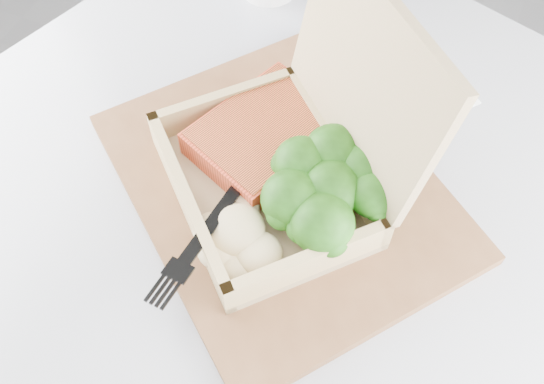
% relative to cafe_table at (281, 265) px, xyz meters
% --- Properties ---
extents(floor, '(4.00, 4.00, 0.00)m').
position_rel_cafe_table_xyz_m(floor, '(0.01, 0.45, -0.53)').
color(floor, gray).
rests_on(floor, ground).
extents(cafe_table, '(0.93, 0.93, 0.71)m').
position_rel_cafe_table_xyz_m(cafe_table, '(0.00, 0.00, 0.00)').
color(cafe_table, black).
rests_on(cafe_table, floor).
extents(serving_tray, '(0.44, 0.42, 0.01)m').
position_rel_cafe_table_xyz_m(serving_tray, '(0.00, -0.00, 0.19)').
color(serving_tray, brown).
rests_on(serving_tray, cafe_table).
extents(takeout_container, '(0.28, 0.28, 0.20)m').
position_rel_cafe_table_xyz_m(takeout_container, '(0.01, 0.00, 0.24)').
color(takeout_container, '#A08160').
rests_on(takeout_container, serving_tray).
extents(salmon_fillet, '(0.15, 0.17, 0.03)m').
position_rel_cafe_table_xyz_m(salmon_fillet, '(-0.03, 0.03, 0.22)').
color(salmon_fillet, '#E44C2C').
rests_on(salmon_fillet, takeout_container).
extents(broccoli_pile, '(0.13, 0.13, 0.05)m').
position_rel_cafe_table_xyz_m(broccoli_pile, '(0.05, -0.02, 0.23)').
color(broccoli_pile, '#287119').
rests_on(broccoli_pile, takeout_container).
extents(mashed_potatoes, '(0.09, 0.07, 0.03)m').
position_rel_cafe_table_xyz_m(mashed_potatoes, '(-0.01, -0.08, 0.22)').
color(mashed_potatoes, '#D2BE88').
rests_on(mashed_potatoes, takeout_container).
extents(plastic_fork, '(0.03, 0.16, 0.01)m').
position_rel_cafe_table_xyz_m(plastic_fork, '(-0.03, -0.06, 0.23)').
color(plastic_fork, black).
rests_on(plastic_fork, mashed_potatoes).
extents(receipt, '(0.16, 0.17, 0.00)m').
position_rel_cafe_table_xyz_m(receipt, '(0.08, 0.16, 0.18)').
color(receipt, white).
rests_on(receipt, cafe_table).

